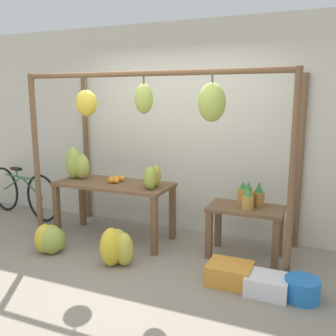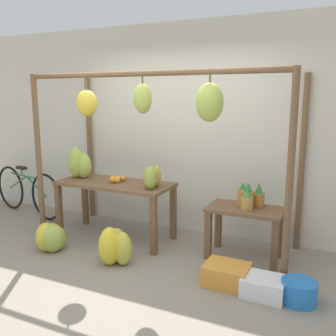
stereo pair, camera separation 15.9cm
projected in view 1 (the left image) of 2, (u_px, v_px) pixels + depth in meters
The scene contains 15 objects.
ground_plane at pixel (126, 278), 3.86m from camera, with size 20.00×20.00×0.00m, color gray.
shop_wall_back at pixel (183, 129), 5.06m from camera, with size 8.00×0.08×2.80m.
stall_awning at pixel (159, 125), 4.16m from camera, with size 3.13×1.22×2.11m.
display_table_main at pixel (114, 192), 4.82m from camera, with size 1.51×0.66×0.75m.
display_table_side at pixel (245, 219), 4.28m from camera, with size 0.84×0.49×0.60m.
banana_pile_on_table at pixel (77, 164), 5.00m from camera, with size 0.33×0.22×0.43m.
orange_pile at pixel (115, 179), 4.81m from camera, with size 0.16×0.22×0.09m.
pineapple_cluster at pixel (249, 196), 4.25m from camera, with size 0.31×0.33×0.30m.
banana_pile_ground_left at pixel (51, 239), 4.47m from camera, with size 0.44×0.44×0.35m.
banana_pile_ground_right at pixel (117, 247), 4.12m from camera, with size 0.40×0.38×0.43m.
fruit_crate_white at pixel (230, 273), 3.73m from camera, with size 0.44×0.35×0.20m.
blue_bucket at pixel (302, 289), 3.42m from camera, with size 0.32×0.32×0.21m.
parked_bicycle at pixel (22, 192), 5.81m from camera, with size 1.66×0.38×0.75m.
papaya_pile at pixel (152, 178), 4.47m from camera, with size 0.26×0.37×0.28m.
fruit_crate_purple at pixel (267, 285), 3.53m from camera, with size 0.39×0.32×0.18m.
Camera 1 is at (1.80, -3.12, 1.84)m, focal length 40.00 mm.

